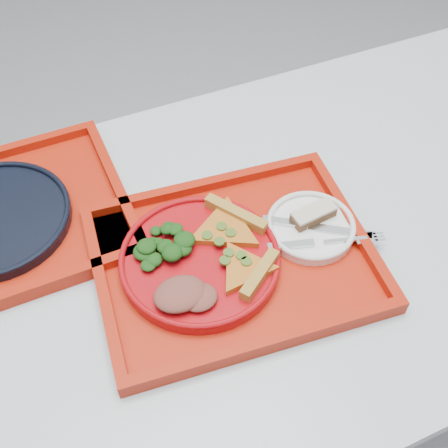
{
  "coord_description": "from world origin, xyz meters",
  "views": [
    {
      "loc": [
        -0.23,
        -0.53,
        1.52
      ],
      "look_at": [
        0.02,
        0.03,
        0.78
      ],
      "focal_mm": 45.0,
      "sensor_mm": 36.0,
      "label": 1
    }
  ],
  "objects": [
    {
      "name": "tray_main",
      "position": [
        0.01,
        -0.03,
        0.76
      ],
      "size": [
        0.48,
        0.39,
        0.01
      ],
      "primitive_type": "cube",
      "rotation": [
        0.0,
        0.0,
        -0.1
      ],
      "color": "#A91B08",
      "rests_on": "table"
    },
    {
      "name": "side_plate",
      "position": [
        0.15,
        -0.03,
        0.77
      ],
      "size": [
        0.15,
        0.15,
        0.01
      ],
      "primitive_type": "cylinder",
      "color": "white",
      "rests_on": "tray_main"
    },
    {
      "name": "knife",
      "position": [
        0.16,
        -0.04,
        0.78
      ],
      "size": [
        0.16,
        0.12,
        0.01
      ],
      "primitive_type": "cube",
      "rotation": [
        0.0,
        0.0,
        -0.6
      ],
      "color": "silver",
      "rests_on": "side_plate"
    },
    {
      "name": "pizza_slice_b",
      "position": [
        0.01,
        0.01,
        0.79
      ],
      "size": [
        0.18,
        0.17,
        0.02
      ],
      "primitive_type": null,
      "rotation": [
        0.0,
        0.0,
        3.71
      ],
      "color": "orange",
      "rests_on": "dinner_plate"
    },
    {
      "name": "table",
      "position": [
        0.0,
        0.0,
        0.68
      ],
      "size": [
        1.6,
        0.8,
        0.75
      ],
      "color": "#AFBAC4",
      "rests_on": "ground"
    },
    {
      "name": "pizza_slice_a",
      "position": [
        0.01,
        -0.07,
        0.79
      ],
      "size": [
        0.14,
        0.15,
        0.02
      ],
      "primitive_type": null,
      "rotation": [
        0.0,
        0.0,
        2.18
      ],
      "color": "orange",
      "rests_on": "dinner_plate"
    },
    {
      "name": "salad_heap",
      "position": [
        -0.1,
        0.02,
        0.8
      ],
      "size": [
        0.08,
        0.07,
        0.04
      ],
      "primitive_type": "ellipsoid",
      "color": "black",
      "rests_on": "dinner_plate"
    },
    {
      "name": "fork",
      "position": [
        0.15,
        -0.07,
        0.78
      ],
      "size": [
        0.18,
        0.07,
        0.01
      ],
      "primitive_type": "cube",
      "rotation": [
        0.0,
        0.0,
        -0.29
      ],
      "color": "silver",
      "rests_on": "side_plate"
    },
    {
      "name": "ground",
      "position": [
        0.0,
        0.0,
        0.0
      ],
      "size": [
        10.0,
        10.0,
        0.0
      ],
      "primitive_type": "plane",
      "color": "#94979C",
      "rests_on": "ground"
    },
    {
      "name": "meat_portion",
      "position": [
        -0.1,
        -0.08,
        0.79
      ],
      "size": [
        0.08,
        0.07,
        0.02
      ],
      "primitive_type": "ellipsoid",
      "color": "brown",
      "rests_on": "dinner_plate"
    },
    {
      "name": "dinner_plate",
      "position": [
        -0.05,
        -0.02,
        0.77
      ],
      "size": [
        0.26,
        0.26,
        0.02
      ],
      "primitive_type": "cylinder",
      "color": "#A70B10",
      "rests_on": "tray_main"
    },
    {
      "name": "dessert_bar",
      "position": [
        0.16,
        -0.02,
        0.79
      ],
      "size": [
        0.08,
        0.04,
        0.02
      ],
      "rotation": [
        0.0,
        0.0,
        0.1
      ],
      "color": "#532E1B",
      "rests_on": "side_plate"
    }
  ]
}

